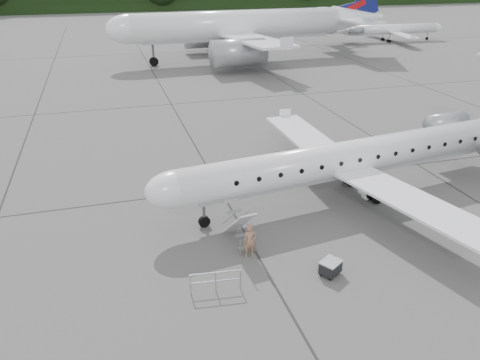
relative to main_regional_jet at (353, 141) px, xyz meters
name	(u,v)px	position (x,y,z in m)	size (l,w,h in m)	color
ground	(354,241)	(-2.20, -4.81, -3.60)	(320.00, 320.00, 0.00)	#626260
main_regional_jet	(353,141)	(0.00, 0.00, 0.00)	(28.10, 20.23, 7.21)	white
airstair	(239,224)	(-8.01, -3.30, -2.47)	(0.85, 2.41, 2.26)	white
passenger	(250,241)	(-7.84, -4.64, -2.72)	(0.65, 0.42, 1.77)	#986953
safety_railing	(216,282)	(-10.08, -6.79, -3.10)	(2.20, 0.08, 1.00)	#999CA2
baggage_cart	(330,267)	(-4.69, -7.08, -3.21)	(0.91, 0.74, 0.79)	black
bg_narrowbody	(238,10)	(5.51, 44.04, 3.42)	(39.14, 28.18, 14.05)	white
bg_regional_right	(392,24)	(37.28, 53.97, -0.60)	(22.87, 16.47, 6.00)	white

